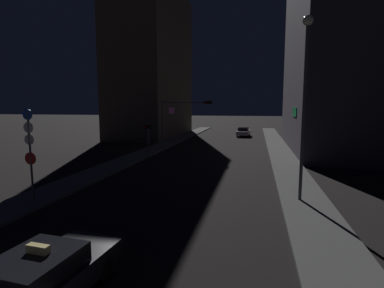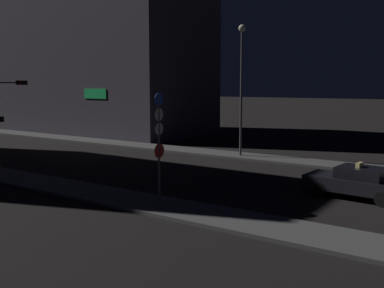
% 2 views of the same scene
% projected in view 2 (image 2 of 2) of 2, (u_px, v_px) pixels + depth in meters
% --- Properties ---
extents(sidewalk_right, '(2.43, 67.10, 0.14)m').
position_uv_depth(sidewalk_right, '(80.00, 140.00, 40.81)').
color(sidewalk_right, '#4C4C4C').
rests_on(sidewalk_right, ground_plane).
extents(building_facade_right, '(11.52, 21.41, 23.57)m').
position_uv_depth(building_facade_right, '(105.00, 20.00, 46.81)').
color(building_facade_right, '#3D3842').
rests_on(building_facade_right, ground_plane).
extents(taxi, '(2.14, 4.58, 1.62)m').
position_uv_depth(taxi, '(358.00, 182.00, 19.85)').
color(taxi, black).
rests_on(taxi, ground_plane).
extents(sign_pole_left, '(0.61, 0.10, 4.55)m').
position_uv_depth(sign_pole_left, '(159.00, 139.00, 18.53)').
color(sign_pole_left, '#47474C').
rests_on(sign_pole_left, sidewalk_left).
extents(street_lamp_near_block, '(0.50, 0.50, 8.93)m').
position_uv_depth(street_lamp_near_block, '(242.00, 71.00, 30.44)').
color(street_lamp_near_block, '#47474C').
rests_on(street_lamp_near_block, sidewalk_right).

